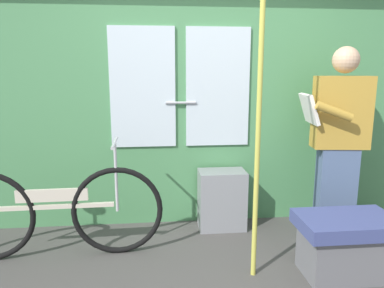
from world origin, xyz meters
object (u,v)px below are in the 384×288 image
object	(u,v)px
bicycle_near_door	(52,211)
trash_bin_by_wall	(222,199)
handrail_pole	(259,121)
passenger_reading_newspaper	(338,140)
bench_seat_corner	(346,244)

from	to	relation	value
bicycle_near_door	trash_bin_by_wall	bearing A→B (deg)	14.98
trash_bin_by_wall	handrail_pole	distance (m)	1.21
bicycle_near_door	handrail_pole	bearing A→B (deg)	-16.78
passenger_reading_newspaper	trash_bin_by_wall	size ratio (longest dim) A/B	3.00
bicycle_near_door	trash_bin_by_wall	distance (m)	1.51
handrail_pole	trash_bin_by_wall	bearing A→B (deg)	95.73
handrail_pole	bicycle_near_door	bearing A→B (deg)	164.50
bench_seat_corner	handrail_pole	bearing A→B (deg)	174.17
bicycle_near_door	passenger_reading_newspaper	size ratio (longest dim) A/B	1.03
trash_bin_by_wall	bicycle_near_door	bearing A→B (deg)	-163.74
bicycle_near_door	bench_seat_corner	xyz separation A→B (m)	(2.19, -0.49, -0.15)
bicycle_near_door	handrail_pole	size ratio (longest dim) A/B	0.76
passenger_reading_newspaper	trash_bin_by_wall	bearing A→B (deg)	-8.77
bicycle_near_door	bench_seat_corner	bearing A→B (deg)	-13.92
passenger_reading_newspaper	bicycle_near_door	bearing A→B (deg)	10.54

